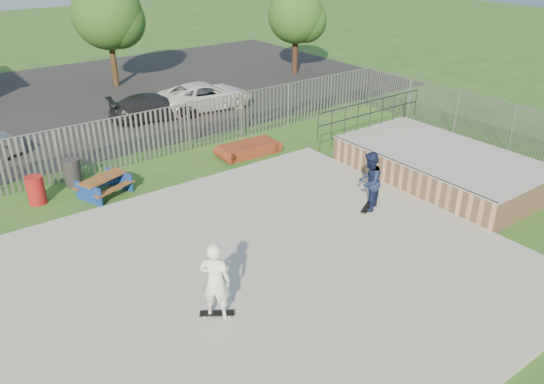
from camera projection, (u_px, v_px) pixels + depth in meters
ground at (235, 285)px, 13.62m from camera, size 120.00×120.00×0.00m
concrete_slab at (235, 283)px, 13.59m from camera, size 15.00×12.00×0.15m
quarter_pipe at (439, 165)px, 19.19m from camera, size 5.50×7.05×2.19m
fence at (183, 180)px, 17.02m from camera, size 26.04×16.02×2.00m
picnic_table at (104, 186)px, 18.12m from camera, size 1.98×1.81×0.68m
funbox at (248, 149)px, 21.54m from camera, size 2.28×1.23×0.44m
trash_bin_red at (36, 190)px, 17.52m from camera, size 0.58×0.58×0.96m
trash_bin_grey at (73, 173)px, 18.76m from camera, size 0.60×0.60×1.00m
parking_lot at (35, 107)px, 27.31m from camera, size 40.00×18.00×0.02m
car_dark at (154, 107)px, 25.36m from camera, size 4.48×2.46×1.23m
car_white at (205, 96)px, 26.80m from camera, size 5.04×2.69×1.35m
tree_mid at (107, 14)px, 29.36m from camera, size 3.88×3.88×5.99m
tree_right at (296, 15)px, 32.42m from camera, size 3.42×3.42×5.27m
skateboard_a at (367, 208)px, 17.01m from camera, size 0.80×0.56×0.08m
skateboard_b at (217, 314)px, 12.30m from camera, size 0.77×0.61×0.08m
skater_navy at (369, 182)px, 16.60m from camera, size 1.18×1.10×1.95m
skater_white at (215, 281)px, 11.89m from camera, size 0.83×0.83×1.95m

